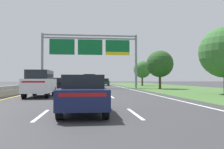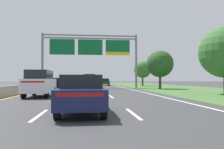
{
  "view_description": "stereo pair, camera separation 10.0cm",
  "coord_description": "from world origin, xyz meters",
  "px_view_note": "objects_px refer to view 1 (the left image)",
  "views": [
    {
      "loc": [
        -0.05,
        1.44,
        1.4
      ],
      "look_at": [
        3.16,
        31.46,
        2.03
      ],
      "focal_mm": 36.25,
      "sensor_mm": 36.0,
      "label": 1
    },
    {
      "loc": [
        0.05,
        1.43,
        1.4
      ],
      "look_at": [
        3.16,
        31.46,
        2.03
      ],
      "focal_mm": 36.25,
      "sensor_mm": 36.0,
      "label": 2
    }
  ],
  "objects_px": {
    "car_blue_left_lane_suv": "(67,81)",
    "roadside_tree_mid": "(160,64)",
    "car_navy_centre_lane_sedan": "(83,93)",
    "overhead_sign_gantry": "(90,50)",
    "car_black_left_lane_sedan": "(58,84)",
    "pickup_truck_silver": "(89,81)",
    "car_darkgreen_right_lane_sedan": "(105,82)",
    "car_white_left_lane_suv": "(40,83)",
    "roadside_tree_far": "(142,69)"
  },
  "relations": [
    {
      "from": "car_black_left_lane_sedan",
      "to": "car_navy_centre_lane_sedan",
      "type": "bearing_deg",
      "value": -168.34
    },
    {
      "from": "car_darkgreen_right_lane_sedan",
      "to": "roadside_tree_far",
      "type": "bearing_deg",
      "value": -102.31
    },
    {
      "from": "overhead_sign_gantry",
      "to": "car_black_left_lane_sedan",
      "type": "xyz_separation_m",
      "value": [
        -4.08,
        -6.89,
        -5.26
      ]
    },
    {
      "from": "car_darkgreen_right_lane_sedan",
      "to": "roadside_tree_mid",
      "type": "bearing_deg",
      "value": -157.4
    },
    {
      "from": "car_white_left_lane_suv",
      "to": "roadside_tree_mid",
      "type": "distance_m",
      "value": 19.73
    },
    {
      "from": "pickup_truck_silver",
      "to": "car_black_left_lane_sedan",
      "type": "xyz_separation_m",
      "value": [
        -3.96,
        -6.04,
        -0.26
      ]
    },
    {
      "from": "pickup_truck_silver",
      "to": "overhead_sign_gantry",
      "type": "bearing_deg",
      "value": -8.46
    },
    {
      "from": "overhead_sign_gantry",
      "to": "car_black_left_lane_sedan",
      "type": "distance_m",
      "value": 9.58
    },
    {
      "from": "roadside_tree_far",
      "to": "car_navy_centre_lane_sedan",
      "type": "bearing_deg",
      "value": -107.23
    },
    {
      "from": "car_white_left_lane_suv",
      "to": "car_black_left_lane_sedan",
      "type": "bearing_deg",
      "value": -0.05
    },
    {
      "from": "car_darkgreen_right_lane_sedan",
      "to": "roadside_tree_mid",
      "type": "relative_size",
      "value": 0.79
    },
    {
      "from": "car_black_left_lane_sedan",
      "to": "pickup_truck_silver",
      "type": "bearing_deg",
      "value": -32.08
    },
    {
      "from": "overhead_sign_gantry",
      "to": "car_white_left_lane_suv",
      "type": "bearing_deg",
      "value": -103.62
    },
    {
      "from": "roadside_tree_mid",
      "to": "car_darkgreen_right_lane_sedan",
      "type": "bearing_deg",
      "value": 111.11
    },
    {
      "from": "car_black_left_lane_sedan",
      "to": "car_darkgreen_right_lane_sedan",
      "type": "bearing_deg",
      "value": -18.48
    },
    {
      "from": "car_white_left_lane_suv",
      "to": "car_darkgreen_right_lane_sedan",
      "type": "bearing_deg",
      "value": -13.38
    },
    {
      "from": "car_white_left_lane_suv",
      "to": "car_blue_left_lane_suv",
      "type": "height_order",
      "value": "same"
    },
    {
      "from": "car_navy_centre_lane_sedan",
      "to": "car_blue_left_lane_suv",
      "type": "height_order",
      "value": "car_blue_left_lane_suv"
    },
    {
      "from": "roadside_tree_mid",
      "to": "roadside_tree_far",
      "type": "bearing_deg",
      "value": 85.7
    },
    {
      "from": "car_navy_centre_lane_sedan",
      "to": "roadside_tree_far",
      "type": "distance_m",
      "value": 39.93
    },
    {
      "from": "car_blue_left_lane_suv",
      "to": "roadside_tree_mid",
      "type": "relative_size",
      "value": 0.85
    },
    {
      "from": "car_darkgreen_right_lane_sedan",
      "to": "car_white_left_lane_suv",
      "type": "distance_m",
      "value": 31.8
    },
    {
      "from": "pickup_truck_silver",
      "to": "car_blue_left_lane_suv",
      "type": "relative_size",
      "value": 1.14
    },
    {
      "from": "car_blue_left_lane_suv",
      "to": "car_black_left_lane_sedan",
      "type": "bearing_deg",
      "value": -179.87
    },
    {
      "from": "pickup_truck_silver",
      "to": "car_darkgreen_right_lane_sedan",
      "type": "bearing_deg",
      "value": -14.02
    },
    {
      "from": "overhead_sign_gantry",
      "to": "roadside_tree_mid",
      "type": "distance_m",
      "value": 11.0
    },
    {
      "from": "pickup_truck_silver",
      "to": "car_black_left_lane_sedan",
      "type": "bearing_deg",
      "value": 145.94
    },
    {
      "from": "overhead_sign_gantry",
      "to": "car_darkgreen_right_lane_sedan",
      "type": "xyz_separation_m",
      "value": [
        3.35,
        13.88,
        -5.26
      ]
    },
    {
      "from": "car_darkgreen_right_lane_sedan",
      "to": "roadside_tree_far",
      "type": "height_order",
      "value": "roadside_tree_far"
    },
    {
      "from": "car_navy_centre_lane_sedan",
      "to": "roadside_tree_far",
      "type": "relative_size",
      "value": 0.82
    },
    {
      "from": "car_white_left_lane_suv",
      "to": "roadside_tree_mid",
      "type": "xyz_separation_m",
      "value": [
        14.23,
        13.43,
        2.54
      ]
    },
    {
      "from": "pickup_truck_silver",
      "to": "car_blue_left_lane_suv",
      "type": "xyz_separation_m",
      "value": [
        -3.75,
        4.47,
        0.02
      ]
    },
    {
      "from": "pickup_truck_silver",
      "to": "car_darkgreen_right_lane_sedan",
      "type": "xyz_separation_m",
      "value": [
        3.47,
        14.73,
        -0.26
      ]
    },
    {
      "from": "car_blue_left_lane_suv",
      "to": "roadside_tree_mid",
      "type": "distance_m",
      "value": 15.92
    },
    {
      "from": "overhead_sign_gantry",
      "to": "car_blue_left_lane_suv",
      "type": "bearing_deg",
      "value": 136.89
    },
    {
      "from": "car_white_left_lane_suv",
      "to": "car_navy_centre_lane_sedan",
      "type": "distance_m",
      "value": 9.78
    },
    {
      "from": "overhead_sign_gantry",
      "to": "pickup_truck_silver",
      "type": "distance_m",
      "value": 5.08
    },
    {
      "from": "car_navy_centre_lane_sedan",
      "to": "car_black_left_lane_sedan",
      "type": "bearing_deg",
      "value": 10.01
    },
    {
      "from": "car_blue_left_lane_suv",
      "to": "overhead_sign_gantry",
      "type": "bearing_deg",
      "value": -131.81
    },
    {
      "from": "car_darkgreen_right_lane_sedan",
      "to": "car_black_left_lane_sedan",
      "type": "height_order",
      "value": "same"
    },
    {
      "from": "car_white_left_lane_suv",
      "to": "roadside_tree_far",
      "type": "distance_m",
      "value": 32.89
    },
    {
      "from": "pickup_truck_silver",
      "to": "car_white_left_lane_suv",
      "type": "height_order",
      "value": "pickup_truck_silver"
    },
    {
      "from": "car_white_left_lane_suv",
      "to": "roadside_tree_mid",
      "type": "relative_size",
      "value": 0.84
    },
    {
      "from": "car_darkgreen_right_lane_sedan",
      "to": "car_navy_centre_lane_sedan",
      "type": "height_order",
      "value": "same"
    },
    {
      "from": "car_black_left_lane_sedan",
      "to": "car_blue_left_lane_suv",
      "type": "xyz_separation_m",
      "value": [
        0.21,
        10.51,
        0.28
      ]
    },
    {
      "from": "roadside_tree_mid",
      "to": "roadside_tree_far",
      "type": "xyz_separation_m",
      "value": [
        1.17,
        15.54,
        -0.13
      ]
    },
    {
      "from": "roadside_tree_far",
      "to": "car_darkgreen_right_lane_sedan",
      "type": "bearing_deg",
      "value": 166.19
    },
    {
      "from": "roadside_tree_far",
      "to": "car_black_left_lane_sedan",
      "type": "bearing_deg",
      "value": -129.19
    },
    {
      "from": "car_navy_centre_lane_sedan",
      "to": "roadside_tree_mid",
      "type": "relative_size",
      "value": 0.79
    },
    {
      "from": "overhead_sign_gantry",
      "to": "pickup_truck_silver",
      "type": "relative_size",
      "value": 2.78
    }
  ]
}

